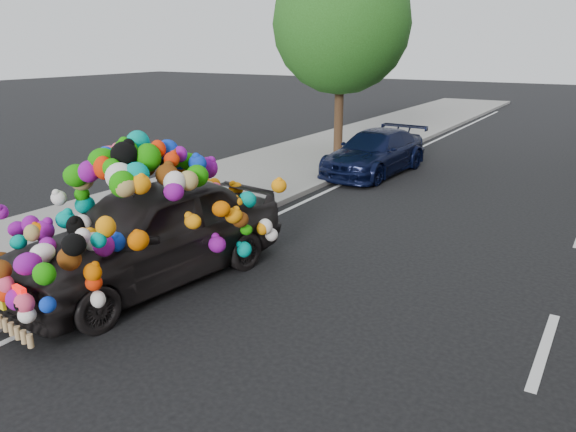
{
  "coord_description": "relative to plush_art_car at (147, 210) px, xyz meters",
  "views": [
    {
      "loc": [
        4.04,
        -6.57,
        3.45
      ],
      "look_at": [
        -0.3,
        0.62,
        0.87
      ],
      "focal_mm": 35.0,
      "sensor_mm": 36.0,
      "label": 1
    }
  ],
  "objects": [
    {
      "name": "lane_markings",
      "position": [
        5.4,
        0.89,
        -1.1
      ],
      "size": [
        6.0,
        50.0,
        0.01
      ],
      "primitive_type": null,
      "color": "silver",
      "rests_on": "ground"
    },
    {
      "name": "tree_near_sidewalk",
      "position": [
        -2.0,
        10.39,
        2.91
      ],
      "size": [
        4.2,
        4.2,
        6.13
      ],
      "color": "#332114",
      "rests_on": "ground"
    },
    {
      "name": "ground",
      "position": [
        1.8,
        0.89,
        -1.11
      ],
      "size": [
        100.0,
        100.0,
        0.0
      ],
      "primitive_type": "plane",
      "color": "black",
      "rests_on": "ground"
    },
    {
      "name": "navy_sedan",
      "position": [
        0.0,
        8.62,
        -0.52
      ],
      "size": [
        1.94,
        4.18,
        1.18
      ],
      "primitive_type": "imported",
      "rotation": [
        0.0,
        0.0,
        -0.07
      ],
      "color": "black",
      "rests_on": "ground"
    },
    {
      "name": "plush_art_car",
      "position": [
        0.0,
        0.0,
        0.0
      ],
      "size": [
        2.79,
        4.9,
        2.17
      ],
      "rotation": [
        0.0,
        0.0,
        -0.14
      ],
      "color": "black",
      "rests_on": "ground"
    },
    {
      "name": "sidewalk",
      "position": [
        -2.5,
        0.89,
        -1.05
      ],
      "size": [
        4.0,
        60.0,
        0.12
      ],
      "primitive_type": "cube",
      "color": "gray",
      "rests_on": "ground"
    },
    {
      "name": "kerb",
      "position": [
        -0.55,
        0.89,
        -1.05
      ],
      "size": [
        0.15,
        60.0,
        0.13
      ],
      "primitive_type": "cube",
      "color": "gray",
      "rests_on": "ground"
    }
  ]
}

